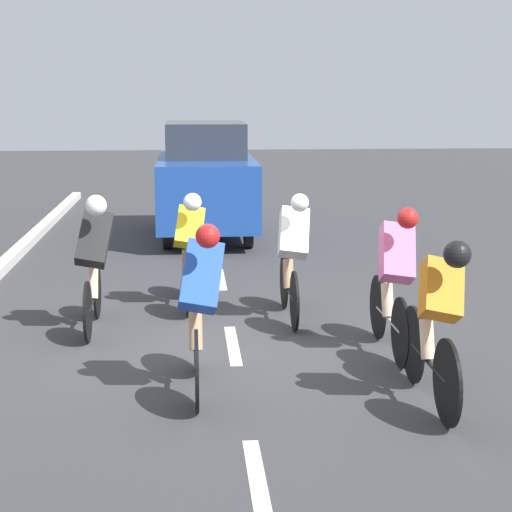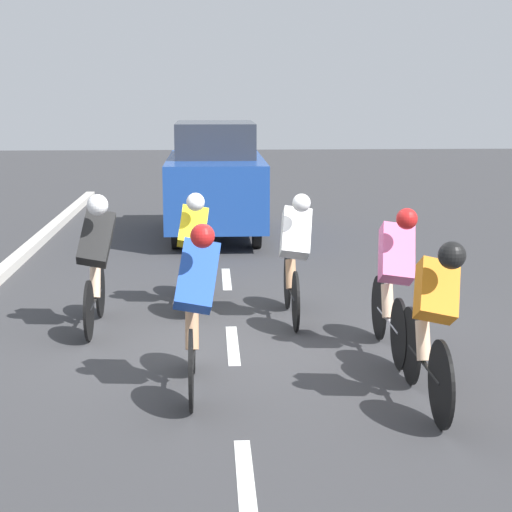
{
  "view_description": "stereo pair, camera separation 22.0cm",
  "coord_description": "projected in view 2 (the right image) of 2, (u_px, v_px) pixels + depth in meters",
  "views": [
    {
      "loc": [
        0.45,
        8.61,
        2.63
      ],
      "look_at": [
        -0.24,
        0.0,
        0.95
      ],
      "focal_mm": 60.0,
      "sensor_mm": 36.0,
      "label": 1
    },
    {
      "loc": [
        0.23,
        8.63,
        2.63
      ],
      "look_at": [
        -0.24,
        0.0,
        0.95
      ],
      "focal_mm": 60.0,
      "sensor_mm": 36.0,
      "label": 2
    }
  ],
  "objects": [
    {
      "name": "cyclist_black",
      "position": [
        96.0,
        258.0,
        9.38
      ],
      "size": [
        0.42,
        1.64,
        1.55
      ],
      "color": "black",
      "rests_on": "ground"
    },
    {
      "name": "cyclist_yellow",
      "position": [
        192.0,
        247.0,
        10.42
      ],
      "size": [
        0.4,
        1.66,
        1.44
      ],
      "color": "black",
      "rests_on": "ground"
    },
    {
      "name": "cyclist_pink",
      "position": [
        394.0,
        279.0,
        8.48
      ],
      "size": [
        0.4,
        1.68,
        1.53
      ],
      "color": "black",
      "rests_on": "ground"
    },
    {
      "name": "cyclist_white",
      "position": [
        294.0,
        254.0,
        9.78
      ],
      "size": [
        0.39,
        1.71,
        1.51
      ],
      "color": "black",
      "rests_on": "ground"
    },
    {
      "name": "support_car",
      "position": [
        215.0,
        180.0,
        15.47
      ],
      "size": [
        1.7,
        3.84,
        2.06
      ],
      "color": "black",
      "rests_on": "ground"
    },
    {
      "name": "lane_stripe_far",
      "position": [
        226.0,
        279.0,
        12.1
      ],
      "size": [
        0.12,
        1.4,
        0.01
      ],
      "primitive_type": "cube",
      "color": "white",
      "rests_on": "ground"
    },
    {
      "name": "lane_stripe_near",
      "position": [
        246.0,
        482.0,
        5.83
      ],
      "size": [
        0.12,
        1.4,
        0.01
      ],
      "primitive_type": "cube",
      "color": "white",
      "rests_on": "ground"
    },
    {
      "name": "ground_plane",
      "position": [
        233.0,
        345.0,
        8.97
      ],
      "size": [
        60.0,
        60.0,
        0.0
      ],
      "primitive_type": "plane",
      "color": "#38383A"
    },
    {
      "name": "cyclist_blue",
      "position": [
        195.0,
        305.0,
        7.41
      ],
      "size": [
        0.42,
        1.68,
        1.55
      ],
      "color": "black",
      "rests_on": "ground"
    },
    {
      "name": "cyclist_orange",
      "position": [
        433.0,
        320.0,
        7.08
      ],
      "size": [
        0.42,
        1.75,
        1.46
      ],
      "color": "black",
      "rests_on": "ground"
    },
    {
      "name": "lane_stripe_mid",
      "position": [
        233.0,
        345.0,
        8.97
      ],
      "size": [
        0.12,
        1.4,
        0.01
      ],
      "primitive_type": "cube",
      "color": "white",
      "rests_on": "ground"
    }
  ]
}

